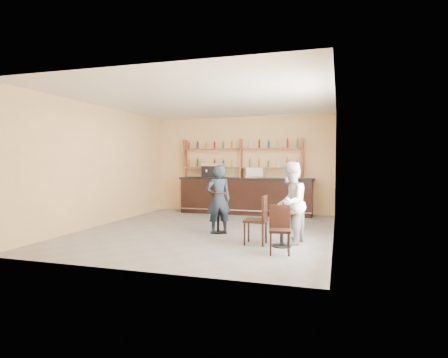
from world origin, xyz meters
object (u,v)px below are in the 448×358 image
(espresso_machine, at_px, (213,170))
(cafe_table, at_px, (282,229))
(bar_counter, at_px, (245,196))
(chair_west, at_px, (255,220))
(chair_south, at_px, (280,230))
(man_main, at_px, (218,199))
(patron_second, at_px, (290,203))
(pastry_case, at_px, (256,173))
(pedestal_table, at_px, (218,212))

(espresso_machine, relative_size, cafe_table, 0.90)
(bar_counter, xyz_separation_m, chair_west, (1.25, -4.26, -0.08))
(chair_south, bearing_deg, man_main, 128.46)
(espresso_machine, height_order, man_main, espresso_machine)
(espresso_machine, distance_m, patron_second, 5.09)
(man_main, bearing_deg, chair_south, 108.45)
(chair_west, bearing_deg, espresso_machine, -151.12)
(chair_south, bearing_deg, chair_west, 123.08)
(pastry_case, bearing_deg, chair_west, -76.24)
(espresso_machine, height_order, chair_south, espresso_machine)
(patron_second, bearing_deg, cafe_table, -16.98)
(espresso_machine, height_order, pedestal_table, espresso_machine)
(patron_second, bearing_deg, chair_west, -62.84)
(pastry_case, relative_size, chair_south, 0.62)
(pastry_case, relative_size, pedestal_table, 0.56)
(pastry_case, distance_m, cafe_table, 4.66)
(pedestal_table, xyz_separation_m, chair_south, (1.72, -1.60, -0.05))
(bar_counter, bearing_deg, patron_second, -64.28)
(pastry_case, bearing_deg, cafe_table, -69.59)
(espresso_machine, xyz_separation_m, chair_west, (2.38, -4.26, -0.91))
(pedestal_table, relative_size, man_main, 0.61)
(bar_counter, bearing_deg, man_main, -87.14)
(pastry_case, distance_m, pedestal_table, 3.42)
(bar_counter, height_order, chair_west, bar_counter)
(pastry_case, relative_size, cafe_table, 0.77)
(bar_counter, xyz_separation_m, patron_second, (1.94, -4.02, 0.27))
(bar_counter, relative_size, espresso_machine, 6.66)
(bar_counter, distance_m, pastry_case, 0.83)
(pedestal_table, bearing_deg, espresso_machine, 110.89)
(bar_counter, bearing_deg, cafe_table, -67.27)
(man_main, height_order, chair_west, man_main)
(pedestal_table, height_order, man_main, man_main)
(man_main, xyz_separation_m, chair_south, (1.69, -1.51, -0.37))
(pastry_case, xyz_separation_m, pedestal_table, (-0.19, -3.31, -0.85))
(man_main, bearing_deg, cafe_table, 121.19)
(bar_counter, distance_m, chair_west, 4.44)
(bar_counter, bearing_deg, espresso_machine, 180.00)
(bar_counter, height_order, chair_south, bar_counter)
(chair_west, relative_size, chair_south, 1.13)
(man_main, relative_size, patron_second, 0.95)
(espresso_machine, xyz_separation_m, pastry_case, (1.46, 0.00, -0.07))
(pedestal_table, distance_m, patron_second, 1.97)
(patron_second, bearing_deg, man_main, -101.27)
(espresso_machine, bearing_deg, chair_south, -60.54)
(pedestal_table, bearing_deg, patron_second, -21.67)
(bar_counter, xyz_separation_m, espresso_machine, (-1.13, 0.00, 0.82))
(bar_counter, distance_m, man_main, 3.41)
(chair_west, height_order, chair_south, chair_west)
(bar_counter, bearing_deg, chair_south, -69.30)
(man_main, bearing_deg, bar_counter, -116.78)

